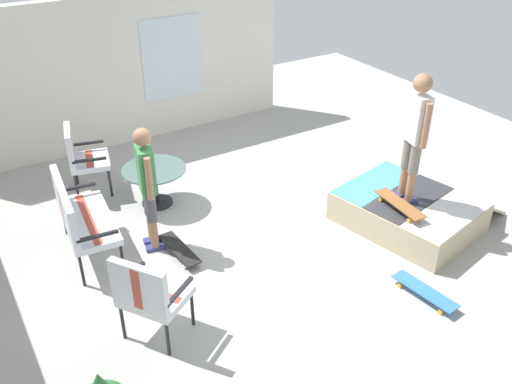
# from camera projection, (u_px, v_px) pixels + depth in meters

# --- Properties ---
(ground_plane) EXTENTS (12.00, 12.00, 0.10)m
(ground_plane) POSITION_uv_depth(u_px,v_px,m) (268.00, 238.00, 7.35)
(ground_plane) COLOR #A8A8A3
(house_facade) EXTENTS (0.23, 6.00, 2.49)m
(house_facade) POSITION_uv_depth(u_px,v_px,m) (121.00, 71.00, 9.25)
(house_facade) COLOR white
(house_facade) RESTS_ON ground_plane
(skate_ramp) EXTENTS (2.02, 2.19, 0.42)m
(skate_ramp) POSITION_uv_depth(u_px,v_px,m) (409.00, 210.00, 7.45)
(skate_ramp) COLOR tan
(skate_ramp) RESTS_ON ground_plane
(patio_bench) EXTENTS (1.30, 0.67, 1.02)m
(patio_bench) POSITION_uv_depth(u_px,v_px,m) (77.00, 214.00, 6.63)
(patio_bench) COLOR black
(patio_bench) RESTS_ON ground_plane
(patio_chair_near_house) EXTENTS (0.74, 0.69, 1.02)m
(patio_chair_near_house) POSITION_uv_depth(u_px,v_px,m) (80.00, 154.00, 8.00)
(patio_chair_near_house) COLOR black
(patio_chair_near_house) RESTS_ON ground_plane
(patio_chair_by_wall) EXTENTS (0.82, 0.80, 1.02)m
(patio_chair_by_wall) POSITION_uv_depth(u_px,v_px,m) (148.00, 292.00, 5.41)
(patio_chair_by_wall) COLOR black
(patio_chair_by_wall) RESTS_ON ground_plane
(patio_table) EXTENTS (0.90, 0.90, 0.57)m
(patio_table) POSITION_uv_depth(u_px,v_px,m) (155.00, 179.00, 7.80)
(patio_table) COLOR black
(patio_table) RESTS_ON ground_plane
(person_watching) EXTENTS (0.47, 0.29, 1.64)m
(person_watching) POSITION_uv_depth(u_px,v_px,m) (147.00, 181.00, 6.64)
(person_watching) COLOR navy
(person_watching) RESTS_ON ground_plane
(person_skater) EXTENTS (0.47, 0.30, 1.71)m
(person_skater) POSITION_uv_depth(u_px,v_px,m) (415.00, 130.00, 6.78)
(person_skater) COLOR navy
(person_skater) RESTS_ON skate_ramp
(skateboard_by_bench) EXTENTS (0.81, 0.24, 0.10)m
(skateboard_by_bench) POSITION_uv_depth(u_px,v_px,m) (179.00, 249.00, 6.91)
(skateboard_by_bench) COLOR black
(skateboard_by_bench) RESTS_ON ground_plane
(skateboard_spare) EXTENTS (0.82, 0.28, 0.10)m
(skateboard_spare) POSITION_uv_depth(u_px,v_px,m) (425.00, 291.00, 6.22)
(skateboard_spare) COLOR #3372B2
(skateboard_spare) RESTS_ON ground_plane
(skateboard_on_ramp) EXTENTS (0.81, 0.27, 0.10)m
(skateboard_on_ramp) POSITION_uv_depth(u_px,v_px,m) (400.00, 204.00, 7.03)
(skateboard_on_ramp) COLOR brown
(skateboard_on_ramp) RESTS_ON skate_ramp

